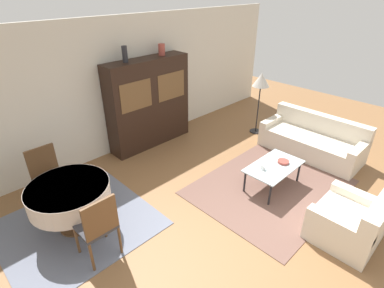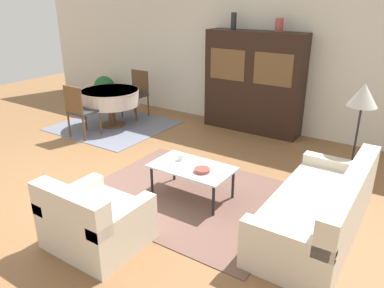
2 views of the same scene
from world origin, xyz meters
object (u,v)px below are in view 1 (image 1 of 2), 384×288
object	(u,v)px
armchair	(351,222)
dining_chair_far	(47,174)
coffee_table	(274,168)
dining_table	(69,195)
dining_chair_near	(98,225)
bowl	(283,162)
vase_tall	(125,54)
display_cabinet	(149,103)
floor_lamp	(261,82)
cup	(263,167)
couch	(312,141)
vase_short	(162,50)

from	to	relation	value
armchair	dining_chair_far	xyz separation A→B (m)	(-2.65, 3.72, 0.28)
coffee_table	dining_table	world-z (taller)	dining_table
dining_chair_near	bowl	bearing A→B (deg)	-13.85
bowl	vase_tall	world-z (taller)	vase_tall
armchair	bowl	distance (m)	1.46
bowl	display_cabinet	bearing A→B (deg)	103.10
dining_chair_near	floor_lamp	xyz separation A→B (m)	(4.60, 0.78, 0.67)
coffee_table	vase_tall	size ratio (longest dim) A/B	3.51
dining_chair_far	floor_lamp	bearing A→B (deg)	170.08
coffee_table	vase_tall	world-z (taller)	vase_tall
display_cabinet	dining_chair_near	distance (m)	3.27
dining_table	bowl	size ratio (longest dim) A/B	5.77
bowl	floor_lamp	bearing A→B (deg)	46.57
floor_lamp	cup	bearing A→B (deg)	-143.26
dining_chair_far	dining_chair_near	bearing A→B (deg)	90.00
couch	coffee_table	distance (m)	1.64
display_cabinet	dining_chair_far	size ratio (longest dim) A/B	1.92
armchair	bowl	size ratio (longest dim) A/B	4.81
dining_chair_near	cup	xyz separation A→B (m)	(2.70, -0.64, -0.09)
dining_chair_far	vase_tall	distance (m)	2.53
dining_table	dining_chair_near	world-z (taller)	dining_chair_near
vase_short	couch	bearing A→B (deg)	-58.43
dining_chair_near	dining_chair_far	world-z (taller)	same
display_cabinet	dining_chair_far	bearing A→B (deg)	-167.43
couch	dining_chair_near	distance (m)	4.62
dining_chair_near	armchair	bearing A→B (deg)	-38.88
cup	dining_chair_far	bearing A→B (deg)	140.66
display_cabinet	cup	xyz separation A→B (m)	(0.25, -2.76, -0.47)
cup	bowl	size ratio (longest dim) A/B	0.41
couch	armchair	xyz separation A→B (m)	(-1.92, -1.50, 0.00)
dining_table	cup	bearing A→B (deg)	-27.80
dining_table	couch	bearing A→B (deg)	-17.32
cup	dining_chair_near	bearing A→B (deg)	166.78
armchair	vase_tall	bearing A→B (deg)	98.91
dining_chair_near	vase_short	size ratio (longest dim) A/B	4.28
vase_short	display_cabinet	bearing A→B (deg)	-179.87
cup	vase_short	xyz separation A→B (m)	(0.17, 2.76, 1.52)
coffee_table	cup	bearing A→B (deg)	162.40
vase_short	vase_tall	bearing A→B (deg)	180.00
armchair	dining_chair_far	size ratio (longest dim) A/B	0.97
couch	floor_lamp	size ratio (longest dim) A/B	1.39
armchair	dining_chair_near	world-z (taller)	dining_chair_near
dining_table	dining_chair_far	world-z (taller)	dining_chair_far
couch	floor_lamp	distance (m)	1.70
floor_lamp	bowl	size ratio (longest dim) A/B	7.36
floor_lamp	armchair	bearing A→B (deg)	-123.70
floor_lamp	dining_chair_near	bearing A→B (deg)	-170.40
vase_tall	display_cabinet	bearing A→B (deg)	-0.11
dining_chair_near	cup	bearing A→B (deg)	-13.22
floor_lamp	cup	xyz separation A→B (m)	(-1.89, -1.41, -0.75)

